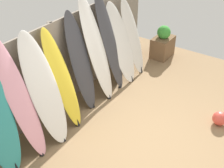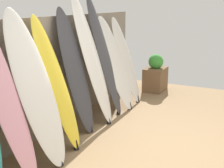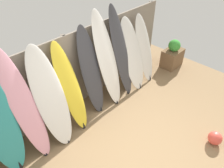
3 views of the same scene
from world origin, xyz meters
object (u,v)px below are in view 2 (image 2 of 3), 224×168
(surfboard_white_6, at_px, (92,60))
(surfboard_charcoal_7, at_px, (104,56))
(surfboard_white_3, at_px, (36,89))
(surfboard_white_8, at_px, (116,63))
(planter_box, at_px, (155,75))
(surfboard_yellow_4, at_px, (56,84))
(surfboard_charcoal_5, at_px, (75,72))
(surfboard_pink_2, at_px, (4,93))
(surfboard_white_9, at_px, (126,61))

(surfboard_white_6, distance_m, surfboard_charcoal_7, 0.48)
(surfboard_white_3, xyz_separation_m, surfboard_white_8, (2.38, 0.03, -0.10))
(surfboard_white_6, relative_size, planter_box, 2.56)
(surfboard_yellow_4, height_order, surfboard_charcoal_5, surfboard_charcoal_5)
(surfboard_white_3, relative_size, surfboard_charcoal_5, 1.00)
(surfboard_charcoal_5, bearing_deg, surfboard_pink_2, -178.02)
(surfboard_white_3, bearing_deg, surfboard_yellow_4, 3.23)
(surfboard_white_6, bearing_deg, surfboard_pink_2, -179.96)
(planter_box, bearing_deg, surfboard_white_6, 171.69)
(surfboard_charcoal_5, distance_m, surfboard_white_8, 1.30)
(surfboard_white_8, distance_m, surfboard_white_9, 0.48)
(planter_box, bearing_deg, surfboard_white_9, 163.40)
(surfboard_yellow_4, distance_m, planter_box, 3.49)
(surfboard_white_6, height_order, planter_box, surfboard_white_6)
(surfboard_charcoal_5, xyz_separation_m, planter_box, (2.81, -0.40, -0.61))
(surfboard_white_8, bearing_deg, surfboard_pink_2, 179.52)
(surfboard_yellow_4, distance_m, surfboard_white_6, 1.07)
(surfboard_pink_2, distance_m, planter_box, 4.43)
(surfboard_white_8, bearing_deg, surfboard_white_9, -1.48)
(surfboard_pink_2, xyz_separation_m, surfboard_yellow_4, (0.94, -0.03, -0.12))
(surfboard_white_3, distance_m, planter_box, 3.95)
(surfboard_white_9, bearing_deg, surfboard_charcoal_5, 177.10)
(surfboard_white_9, bearing_deg, surfboard_yellow_4, 179.80)
(surfboard_yellow_4, relative_size, planter_box, 2.19)
(surfboard_charcoal_5, bearing_deg, surfboard_white_3, -174.32)
(surfboard_pink_2, xyz_separation_m, surfboard_white_3, (0.47, -0.05, -0.07))
(surfboard_pink_2, relative_size, surfboard_white_8, 1.19)
(surfboard_white_9, bearing_deg, surfboard_charcoal_7, 176.06)
(surfboard_white_3, xyz_separation_m, surfboard_white_9, (2.86, 0.02, -0.12))
(surfboard_white_3, height_order, surfboard_white_9, surfboard_white_3)
(surfboard_white_8, bearing_deg, planter_box, -11.99)
(surfboard_charcoal_7, height_order, planter_box, surfboard_charcoal_7)
(planter_box, bearing_deg, surfboard_charcoal_5, 171.93)
(planter_box, bearing_deg, surfboard_yellow_4, 174.72)
(surfboard_yellow_4, bearing_deg, surfboard_pink_2, 178.29)
(surfboard_yellow_4, distance_m, surfboard_white_8, 1.92)
(surfboard_charcoal_7, relative_size, surfboard_white_9, 1.25)
(surfboard_pink_2, bearing_deg, surfboard_charcoal_7, 0.52)
(surfboard_pink_2, relative_size, surfboard_charcoal_5, 1.08)
(surfboard_pink_2, height_order, planter_box, surfboard_pink_2)
(surfboard_charcoal_7, distance_m, planter_box, 2.05)
(surfboard_white_3, distance_m, surfboard_charcoal_5, 1.09)
(surfboard_pink_2, bearing_deg, planter_box, -4.52)
(surfboard_pink_2, distance_m, surfboard_yellow_4, 0.94)
(surfboard_white_3, height_order, planter_box, surfboard_white_3)
(surfboard_white_8, height_order, surfboard_white_9, surfboard_white_8)
(surfboard_charcoal_5, relative_size, surfboard_white_9, 1.13)
(surfboard_yellow_4, bearing_deg, surfboard_white_3, -176.77)
(surfboard_white_8, bearing_deg, surfboard_white_3, -179.27)
(surfboard_yellow_4, height_order, surfboard_charcoal_7, surfboard_charcoal_7)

